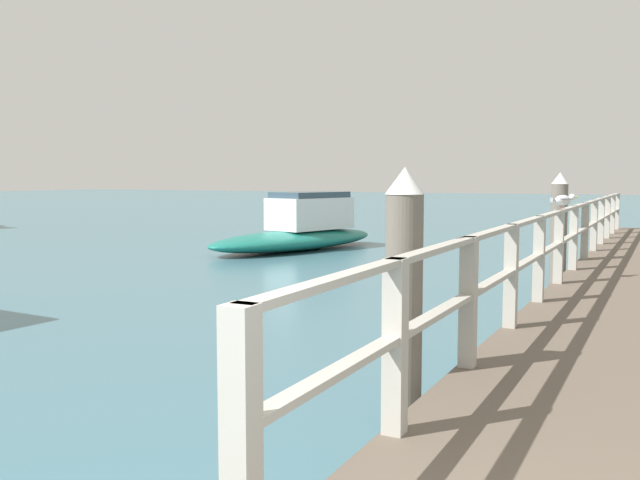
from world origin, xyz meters
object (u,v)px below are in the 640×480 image
object	(u,v)px
seagull_foreground	(563,200)
dock_piling_far	(559,230)
dock_piling_near	(404,302)
boat_3	(300,230)

from	to	relation	value
seagull_foreground	dock_piling_far	bearing A→B (deg)	136.36
seagull_foreground	dock_piling_near	bearing A→B (deg)	-56.65
dock_piling_near	boat_3	distance (m)	13.71
dock_piling_near	boat_3	world-z (taller)	dock_piling_near
dock_piling_near	boat_3	bearing A→B (deg)	121.59
seagull_foreground	boat_3	bearing A→B (deg)	178.02
boat_3	dock_piling_near	bearing A→B (deg)	-42.86
dock_piling_far	seagull_foreground	bearing A→B (deg)	-81.02
dock_piling_far	seagull_foreground	xyz separation A→B (m)	(0.39, -2.44, 0.61)
seagull_foreground	boat_3	world-z (taller)	seagull_foreground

